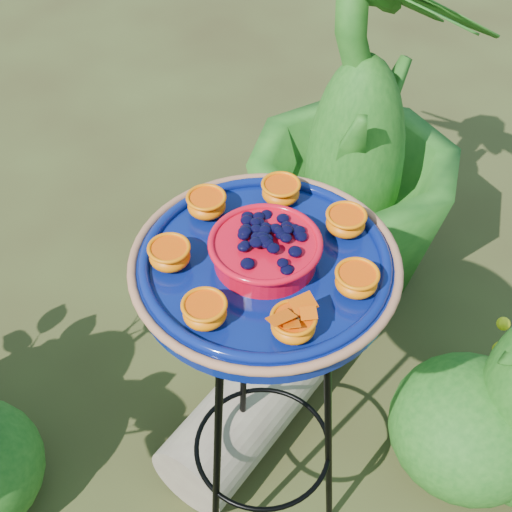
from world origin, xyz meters
The scene contains 5 objects.
ground_plane centered at (0.00, 0.00, 0.00)m, with size 20.00×20.00×0.00m, color #312A16.
tripod_stand centered at (-0.01, -0.06, 0.52)m, with size 0.40×0.40×0.85m.
feeder_dish centered at (-0.01, -0.06, 0.89)m, with size 0.56×0.56×0.10m.
driftwood_log centered at (0.15, 0.15, 0.11)m, with size 0.21×0.21×0.64m, color gray.
shrub_back_right centered at (0.73, 0.43, 0.57)m, with size 0.64×0.64×1.14m, color #184E14.
Camera 1 is at (-0.53, -0.68, 1.73)m, focal length 50.00 mm.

